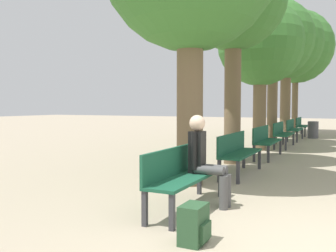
% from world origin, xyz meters
% --- Properties ---
extents(ground_plane, '(80.00, 80.00, 0.00)m').
position_xyz_m(ground_plane, '(0.00, 0.00, 0.00)').
color(ground_plane, tan).
extents(bench_row_0, '(0.45, 1.89, 0.86)m').
position_xyz_m(bench_row_0, '(-1.75, 0.77, 0.52)').
color(bench_row_0, '#195138').
rests_on(bench_row_0, ground_plane).
extents(bench_row_1, '(0.45, 1.89, 0.86)m').
position_xyz_m(bench_row_1, '(-1.75, 3.59, 0.52)').
color(bench_row_1, '#195138').
rests_on(bench_row_1, ground_plane).
extents(bench_row_2, '(0.45, 1.89, 0.86)m').
position_xyz_m(bench_row_2, '(-1.75, 6.42, 0.52)').
color(bench_row_2, '#195138').
rests_on(bench_row_2, ground_plane).
extents(bench_row_3, '(0.45, 1.89, 0.86)m').
position_xyz_m(bench_row_3, '(-1.75, 9.24, 0.52)').
color(bench_row_3, '#195138').
rests_on(bench_row_3, ground_plane).
extents(bench_row_4, '(0.45, 1.89, 0.86)m').
position_xyz_m(bench_row_4, '(-1.75, 12.07, 0.52)').
color(bench_row_4, '#195138').
rests_on(bench_row_4, ground_plane).
extents(bench_row_5, '(0.45, 1.89, 0.86)m').
position_xyz_m(bench_row_5, '(-1.75, 14.90, 0.52)').
color(bench_row_5, '#195138').
rests_on(bench_row_5, ground_plane).
extents(tree_row_1, '(2.59, 2.59, 5.37)m').
position_xyz_m(tree_row_1, '(-2.28, 5.04, 4.00)').
color(tree_row_1, brown).
rests_on(tree_row_1, ground_plane).
extents(tree_row_2, '(2.72, 2.72, 4.79)m').
position_xyz_m(tree_row_2, '(-2.28, 8.12, 3.38)').
color(tree_row_2, brown).
rests_on(tree_row_2, ground_plane).
extents(tree_row_3, '(2.95, 2.95, 5.37)m').
position_xyz_m(tree_row_3, '(-2.28, 10.29, 3.86)').
color(tree_row_3, brown).
rests_on(tree_row_3, ground_plane).
extents(tree_row_4, '(3.19, 3.19, 5.81)m').
position_xyz_m(tree_row_4, '(-2.28, 13.41, 4.16)').
color(tree_row_4, brown).
rests_on(tree_row_4, ground_plane).
extents(tree_row_5, '(3.79, 3.79, 6.39)m').
position_xyz_m(tree_row_5, '(-2.28, 16.65, 4.47)').
color(tree_row_5, brown).
rests_on(tree_row_5, ground_plane).
extents(person_seated, '(0.60, 0.34, 1.30)m').
position_xyz_m(person_seated, '(-1.52, 1.05, 0.70)').
color(person_seated, '#4C4C4C').
rests_on(person_seated, ground_plane).
extents(backpack, '(0.27, 0.35, 0.41)m').
position_xyz_m(backpack, '(-1.11, -0.38, 0.20)').
color(backpack, '#284C2D').
rests_on(backpack, ground_plane).
extents(trash_bin, '(0.45, 0.45, 0.74)m').
position_xyz_m(trash_bin, '(-1.10, 13.48, 0.37)').
color(trash_bin, '#4C4C51').
rests_on(trash_bin, ground_plane).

